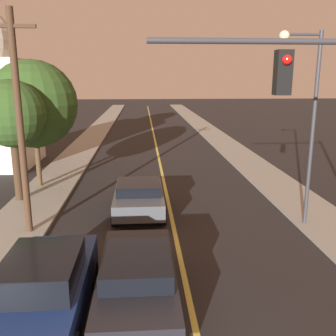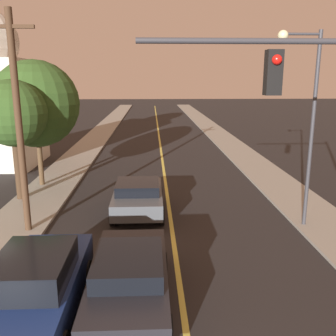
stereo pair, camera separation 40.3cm
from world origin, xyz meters
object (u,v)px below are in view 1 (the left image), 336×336
(car_near_lane_front, at_px, (137,278))
(tree_left_far, at_px, (12,114))
(utility_pole_left, at_px, (20,122))
(car_outer_lane_front, at_px, (45,289))
(car_near_lane_second, at_px, (139,196))
(tree_left_near, at_px, (33,104))
(streetlamp_right, at_px, (306,105))

(car_near_lane_front, relative_size, tree_left_far, 0.88)
(utility_pole_left, height_order, tree_left_far, utility_pole_left)
(car_near_lane_front, xyz_separation_m, tree_left_far, (-5.53, 8.50, 3.28))
(car_outer_lane_front, xyz_separation_m, utility_pole_left, (-1.93, 5.31, 3.24))
(utility_pole_left, relative_size, tree_left_far, 1.42)
(car_near_lane_second, relative_size, tree_left_far, 0.76)
(car_near_lane_second, bearing_deg, tree_left_near, 140.55)
(tree_left_near, distance_m, tree_left_far, 2.36)
(utility_pole_left, distance_m, tree_left_near, 6.22)
(utility_pole_left, relative_size, tree_left_near, 1.21)
(car_outer_lane_front, bearing_deg, tree_left_near, 105.31)
(streetlamp_right, bearing_deg, utility_pole_left, -179.61)
(car_near_lane_second, distance_m, tree_left_far, 6.71)
(utility_pole_left, bearing_deg, streetlamp_right, 0.39)
(car_outer_lane_front, height_order, tree_left_near, tree_left_near)
(car_near_lane_front, xyz_separation_m, car_outer_lane_front, (-2.08, -0.59, 0.14))
(car_near_lane_front, xyz_separation_m, tree_left_near, (-5.21, 10.82, 3.57))
(car_near_lane_front, bearing_deg, utility_pole_left, 130.31)
(utility_pole_left, bearing_deg, car_near_lane_front, -49.69)
(car_outer_lane_front, xyz_separation_m, tree_left_far, (-3.44, 9.09, 3.14))
(car_near_lane_front, xyz_separation_m, car_near_lane_second, (0.00, 6.54, 0.02))
(tree_left_near, height_order, tree_left_far, tree_left_near)
(car_outer_lane_front, height_order, utility_pole_left, utility_pole_left)
(car_outer_lane_front, height_order, tree_left_far, tree_left_far)
(tree_left_far, bearing_deg, streetlamp_right, -17.72)
(car_near_lane_second, distance_m, streetlamp_right, 7.40)
(car_near_lane_front, bearing_deg, car_outer_lane_front, -164.23)
(tree_left_near, xyz_separation_m, tree_left_far, (-0.32, -2.32, -0.28))
(streetlamp_right, bearing_deg, car_outer_lane_front, -146.55)
(car_outer_lane_front, xyz_separation_m, streetlamp_right, (8.15, 5.38, 3.74))
(tree_left_near, bearing_deg, streetlamp_right, -28.13)
(car_near_lane_front, height_order, streetlamp_right, streetlamp_right)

